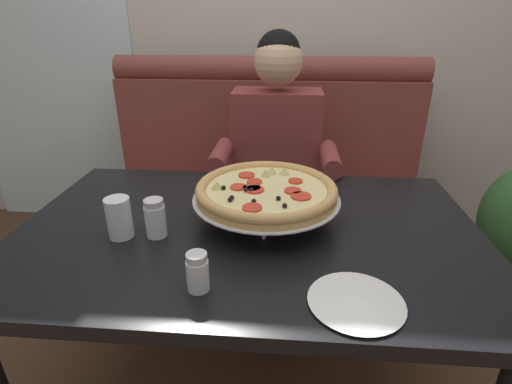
# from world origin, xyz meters

# --- Properties ---
(back_wall_with_window) EXTENTS (6.00, 0.12, 2.80)m
(back_wall_with_window) POSITION_xyz_m (0.00, 1.48, 1.40)
(back_wall_with_window) COLOR beige
(back_wall_with_window) RESTS_ON ground_plane
(window_panel) EXTENTS (1.10, 0.02, 2.80)m
(window_panel) POSITION_xyz_m (-1.40, 1.41, 1.40)
(window_panel) COLOR white
(window_panel) RESTS_ON ground_plane
(booth_bench) EXTENTS (1.70, 0.78, 1.13)m
(booth_bench) POSITION_xyz_m (0.00, 0.91, 0.40)
(booth_bench) COLOR brown
(booth_bench) RESTS_ON ground_plane
(dining_table) EXTENTS (1.38, 0.88, 0.74)m
(dining_table) POSITION_xyz_m (0.00, 0.00, 0.66)
(dining_table) COLOR black
(dining_table) RESTS_ON ground_plane
(diner_main) EXTENTS (0.54, 0.64, 1.27)m
(diner_main) POSITION_xyz_m (0.06, 0.64, 0.71)
(diner_main) COLOR #2D3342
(diner_main) RESTS_ON ground_plane
(pizza) EXTENTS (0.45, 0.45, 0.13)m
(pizza) POSITION_xyz_m (0.05, 0.05, 0.84)
(pizza) COLOR silver
(pizza) RESTS_ON dining_table
(shaker_pepper_flakes) EXTENTS (0.06, 0.06, 0.11)m
(shaker_pepper_flakes) POSITION_xyz_m (-0.26, -0.07, 0.79)
(shaker_pepper_flakes) COLOR white
(shaker_pepper_flakes) RESTS_ON dining_table
(shaker_parmesan) EXTENTS (0.05, 0.05, 0.10)m
(shaker_parmesan) POSITION_xyz_m (-0.08, -0.30, 0.78)
(shaker_parmesan) COLOR white
(shaker_parmesan) RESTS_ON dining_table
(plate_near_left) EXTENTS (0.21, 0.21, 0.02)m
(plate_near_left) POSITION_xyz_m (0.27, -0.32, 0.75)
(plate_near_left) COLOR white
(plate_near_left) RESTS_ON dining_table
(drinking_glass) EXTENTS (0.07, 0.07, 0.12)m
(drinking_glass) POSITION_xyz_m (-0.36, -0.08, 0.79)
(drinking_glass) COLOR silver
(drinking_glass) RESTS_ON dining_table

